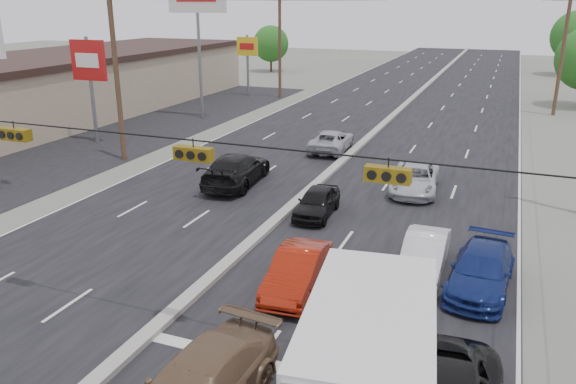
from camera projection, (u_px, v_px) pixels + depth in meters
name	position (u px, v px, depth m)	size (l,w,h in m)	color
ground	(159.00, 327.00, 16.59)	(200.00, 200.00, 0.00)	#606356
road_surface	(381.00, 127.00, 43.02)	(20.00, 160.00, 0.02)	black
center_median	(381.00, 126.00, 42.99)	(0.50, 160.00, 0.20)	gray
strip_mall	(63.00, 88.00, 46.88)	(12.00, 42.00, 4.60)	tan
parking_lot	(156.00, 123.00, 44.50)	(10.00, 42.00, 0.02)	black
utility_pole_left_b	(116.00, 75.00, 32.49)	(1.60, 0.30, 10.00)	#422D1E
utility_pole_left_c	(280.00, 45.00, 54.51)	(1.60, 0.30, 10.00)	#422D1E
utility_pole_right_c	(562.00, 53.00, 45.85)	(1.60, 0.30, 10.00)	#422D1E
traffic_signals	(190.00, 152.00, 14.33)	(25.00, 0.30, 0.54)	black
pole_sign_mid	(89.00, 66.00, 36.69)	(2.60, 0.25, 7.00)	slate
pole_sign_billboard	(197.00, 5.00, 43.42)	(5.00, 0.25, 11.00)	slate
pole_sign_far	(247.00, 51.00, 55.95)	(2.20, 0.25, 6.00)	slate
tree_left_far	(271.00, 44.00, 75.87)	(4.80, 4.80, 6.12)	#382619
box_truck	(370.00, 361.00, 12.06)	(3.28, 7.18, 3.52)	black
red_sedan	(297.00, 271.00, 18.52)	(1.45, 4.16, 1.37)	maroon
queue_car_a	(317.00, 202.00, 25.05)	(1.49, 3.71, 1.26)	black
queue_car_b	(424.00, 254.00, 19.79)	(1.42, 4.07, 1.34)	silver
queue_car_c	(415.00, 179.00, 28.20)	(2.21, 4.80, 1.33)	silver
queue_car_d	(481.00, 271.00, 18.58)	(1.87, 4.60, 1.34)	navy
oncoming_near	(236.00, 169.00, 29.28)	(2.29, 5.63, 1.63)	black
oncoming_far	(332.00, 141.00, 35.88)	(2.24, 4.85, 1.35)	#AAABB1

